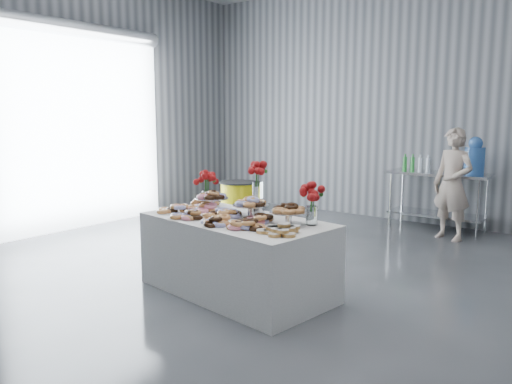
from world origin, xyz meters
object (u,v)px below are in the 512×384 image
prep_table (438,190)px  trash_barrel (238,206)px  person (453,184)px  display_table (237,256)px  water_jug (475,158)px

prep_table → trash_barrel: 3.07m
person → prep_table: bearing=143.6°
trash_barrel → display_table: bearing=-51.2°
prep_table → water_jug: bearing=-0.0°
display_table → person: person is taller
display_table → water_jug: water_jug is taller
person → trash_barrel: person is taller
display_table → prep_table: prep_table is taller
water_jug → trash_barrel: 3.56m
person → trash_barrel: bearing=-136.6°
prep_table → water_jug: size_ratio=2.71×
display_table → water_jug: size_ratio=3.43×
display_table → person: bearing=73.3°
person → water_jug: bearing=89.3°
prep_table → water_jug: (0.50, -0.00, 0.53)m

